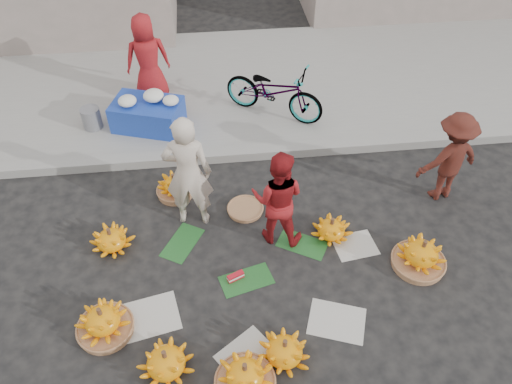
{
  "coord_description": "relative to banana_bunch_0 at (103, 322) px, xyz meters",
  "views": [
    {
      "loc": [
        -0.39,
        -3.91,
        5.18
      ],
      "look_at": [
        0.12,
        0.65,
        0.7
      ],
      "focal_mm": 35.0,
      "sensor_mm": 36.0,
      "label": 1
    }
  ],
  "objects": [
    {
      "name": "banana_bunch_5",
      "position": [
        2.89,
        1.14,
        -0.05
      ],
      "size": [
        0.62,
        0.62,
        0.33
      ],
      "rotation": [
        0.0,
        0.0,
        -0.25
      ],
      "color": "#FFA00C",
      "rests_on": "ground"
    },
    {
      "name": "banana_bunch_1",
      "position": [
        0.71,
        -0.55,
        -0.03
      ],
      "size": [
        0.69,
        0.69,
        0.37
      ],
      "rotation": [
        0.0,
        0.0,
        0.21
      ],
      "color": "#FFA00C",
      "rests_on": "ground"
    },
    {
      "name": "banana_bunch_6",
      "position": [
        -0.04,
        1.27,
        -0.04
      ],
      "size": [
        0.66,
        0.66,
        0.34
      ],
      "rotation": [
        0.0,
        0.0,
        0.25
      ],
      "color": "#FFA00C",
      "rests_on": "ground"
    },
    {
      "name": "basket_spare",
      "position": [
        1.78,
        1.73,
        -0.16
      ],
      "size": [
        0.5,
        0.5,
        0.06
      ],
      "primitive_type": "cylinder",
      "rotation": [
        0.0,
        0.0,
        0.0
      ],
      "color": "#925F3D",
      "rests_on": "ground"
    },
    {
      "name": "man_striped",
      "position": [
        4.64,
        1.76,
        0.52
      ],
      "size": [
        1.0,
        0.7,
        1.41
      ],
      "primitive_type": "imported",
      "rotation": [
        0.0,
        0.0,
        3.35
      ],
      "color": "maroon",
      "rests_on": "ground"
    },
    {
      "name": "banana_bunch_3",
      "position": [
        1.99,
        -0.56,
        -0.03
      ],
      "size": [
        0.71,
        0.71,
        0.35
      ],
      "rotation": [
        0.0,
        0.0,
        0.33
      ],
      "color": "#FFA00C",
      "rests_on": "ground"
    },
    {
      "name": "flower_vendor",
      "position": [
        0.4,
        4.62,
        0.7
      ],
      "size": [
        0.83,
        0.63,
        1.54
      ],
      "primitive_type": "imported",
      "rotation": [
        0.0,
        0.0,
        3.33
      ],
      "color": "#B01B1C",
      "rests_on": "sidewalk"
    },
    {
      "name": "bicycle",
      "position": [
        2.47,
        3.87,
        0.39
      ],
      "size": [
        1.44,
        1.82,
        0.92
      ],
      "primitive_type": "imported",
      "rotation": [
        0.0,
        0.0,
        1.02
      ],
      "color": "gray",
      "rests_on": "sidewalk"
    },
    {
      "name": "banana_leaves",
      "position": [
        1.68,
        0.93,
        -0.18
      ],
      "size": [
        2.0,
        1.0,
        0.0
      ],
      "primitive_type": null,
      "color": "#1A5021",
      "rests_on": "ground"
    },
    {
      "name": "curb",
      "position": [
        1.78,
        2.93,
        -0.11
      ],
      "size": [
        40.0,
        0.25,
        0.15
      ],
      "primitive_type": "cube",
      "color": "gray",
      "rests_on": "ground"
    },
    {
      "name": "incense_stack",
      "position": [
        1.55,
        0.56,
        -0.14
      ],
      "size": [
        0.22,
        0.15,
        0.09
      ],
      "primitive_type": "cube",
      "rotation": [
        0.0,
        0.0,
        0.41
      ],
      "color": "red",
      "rests_on": "ground"
    },
    {
      "name": "banana_bunch_2",
      "position": [
        1.54,
        -0.82,
        -0.0
      ],
      "size": [
        0.65,
        0.65,
        0.44
      ],
      "rotation": [
        0.0,
        0.0,
        0.2
      ],
      "color": "#925F3D",
      "rests_on": "ground"
    },
    {
      "name": "ground",
      "position": [
        1.78,
        0.73,
        -0.19
      ],
      "size": [
        80.0,
        80.0,
        0.0
      ],
      "primitive_type": "plane",
      "color": "black",
      "rests_on": "ground"
    },
    {
      "name": "vendor_cream",
      "position": [
        1.04,
        1.65,
        0.68
      ],
      "size": [
        0.68,
        0.48,
        1.73
      ],
      "primitive_type": "imported",
      "rotation": [
        0.0,
        0.0,
        3.03
      ],
      "color": "beige",
      "rests_on": "ground"
    },
    {
      "name": "banana_bunch_0",
      "position": [
        0.0,
        0.0,
        0.0
      ],
      "size": [
        0.64,
        0.64,
        0.44
      ],
      "rotation": [
        0.0,
        0.0,
        -0.15
      ],
      "color": "#925F3D",
      "rests_on": "ground"
    },
    {
      "name": "sidewalk",
      "position": [
        1.78,
        5.03,
        -0.13
      ],
      "size": [
        40.0,
        4.0,
        0.12
      ],
      "primitive_type": "cube",
      "color": "gray",
      "rests_on": "ground"
    },
    {
      "name": "newspaper_scatter",
      "position": [
        1.78,
        -0.07,
        -0.19
      ],
      "size": [
        3.2,
        1.8,
        0.0
      ],
      "primitive_type": null,
      "color": "beige",
      "rests_on": "ground"
    },
    {
      "name": "banana_bunch_7",
      "position": [
        0.79,
        2.19,
        -0.03
      ],
      "size": [
        0.52,
        0.52,
        0.38
      ],
      "rotation": [
        0.0,
        0.0,
        -0.13
      ],
      "color": "#925F3D",
      "rests_on": "ground"
    },
    {
      "name": "grey_bucket",
      "position": [
        -0.57,
        3.83,
        0.11
      ],
      "size": [
        0.32,
        0.32,
        0.36
      ],
      "primitive_type": "cylinder",
      "color": "slate",
      "rests_on": "sidewalk"
    },
    {
      "name": "banana_bunch_4",
      "position": [
        3.9,
        0.53,
        0.01
      ],
      "size": [
        0.69,
        0.69,
        0.46
      ],
      "rotation": [
        0.0,
        0.0,
        0.19
      ],
      "color": "#925F3D",
      "rests_on": "ground"
    },
    {
      "name": "vendor_red",
      "position": [
        2.15,
        1.22,
        0.53
      ],
      "size": [
        0.83,
        0.72,
        1.43
      ],
      "primitive_type": "imported",
      "rotation": [
        0.0,
        0.0,
        2.84
      ],
      "color": "#B01B1C",
      "rests_on": "ground"
    },
    {
      "name": "flower_table",
      "position": [
        0.36,
        3.75,
        0.2
      ],
      "size": [
        1.26,
        1.0,
        0.64
      ],
      "rotation": [
        0.0,
        0.0,
        -0.32
      ],
      "color": "#1936A2",
      "rests_on": "sidewalk"
    }
  ]
}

